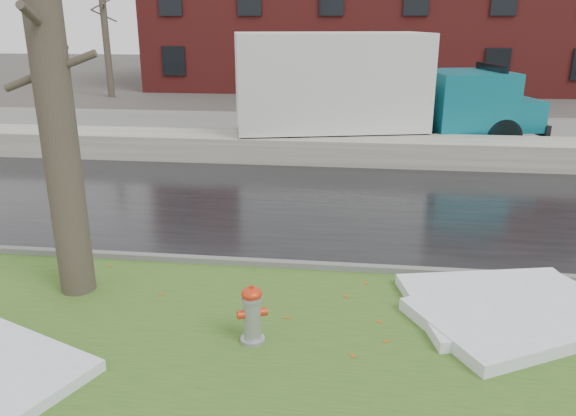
# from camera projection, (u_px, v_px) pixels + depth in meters

# --- Properties ---
(ground) EXTENTS (120.00, 120.00, 0.00)m
(ground) POSITION_uv_depth(u_px,v_px,m) (259.00, 295.00, 8.59)
(ground) COLOR #47423D
(ground) RESTS_ON ground
(verge) EXTENTS (60.00, 4.50, 0.04)m
(verge) POSITION_uv_depth(u_px,v_px,m) (243.00, 338.00, 7.40)
(verge) COLOR #2F521B
(verge) RESTS_ON ground
(road) EXTENTS (60.00, 7.00, 0.03)m
(road) POSITION_uv_depth(u_px,v_px,m) (293.00, 204.00, 12.81)
(road) COLOR black
(road) RESTS_ON ground
(parking_lot) EXTENTS (60.00, 9.00, 0.03)m
(parking_lot) POSITION_uv_depth(u_px,v_px,m) (319.00, 133.00, 20.81)
(parking_lot) COLOR slate
(parking_lot) RESTS_ON ground
(curb) EXTENTS (60.00, 0.15, 0.14)m
(curb) POSITION_uv_depth(u_px,v_px,m) (269.00, 264.00, 9.50)
(curb) COLOR slate
(curb) RESTS_ON ground
(snowbank) EXTENTS (60.00, 1.60, 0.75)m
(snowbank) POSITION_uv_depth(u_px,v_px,m) (309.00, 148.00, 16.65)
(snowbank) COLOR #B2AFA3
(snowbank) RESTS_ON ground
(brick_building) EXTENTS (26.00, 12.00, 10.00)m
(brick_building) POSITION_uv_depth(u_px,v_px,m) (372.00, 3.00, 34.98)
(brick_building) COLOR maroon
(brick_building) RESTS_ON ground
(bg_tree_left) EXTENTS (1.40, 1.62, 6.50)m
(bg_tree_left) POSITION_uv_depth(u_px,v_px,m) (105.00, 33.00, 29.61)
(bg_tree_left) COLOR brown
(bg_tree_left) RESTS_ON ground
(bg_tree_center) EXTENTS (1.40, 1.62, 6.50)m
(bg_tree_center) POSITION_uv_depth(u_px,v_px,m) (233.00, 32.00, 32.68)
(bg_tree_center) COLOR brown
(bg_tree_center) RESTS_ON ground
(fire_hydrant) EXTENTS (0.40, 0.38, 0.80)m
(fire_hydrant) POSITION_uv_depth(u_px,v_px,m) (252.00, 312.00, 7.14)
(fire_hydrant) COLOR #9D9FA5
(fire_hydrant) RESTS_ON verge
(tree) EXTENTS (1.33, 1.58, 6.42)m
(tree) POSITION_uv_depth(u_px,v_px,m) (51.00, 76.00, 7.67)
(tree) COLOR brown
(tree) RESTS_ON verge
(box_truck) EXTENTS (11.05, 4.59, 3.65)m
(box_truck) POSITION_uv_depth(u_px,v_px,m) (367.00, 90.00, 17.33)
(box_truck) COLOR black
(box_truck) RESTS_ON ground
(worker) EXTENTS (0.62, 0.44, 1.60)m
(worker) POSITION_uv_depth(u_px,v_px,m) (275.00, 107.00, 16.65)
(worker) COLOR black
(worker) RESTS_ON snowbank
(snow_patch_near) EXTENTS (2.97, 2.52, 0.16)m
(snow_patch_near) POSITION_uv_depth(u_px,v_px,m) (503.00, 305.00, 8.04)
(snow_patch_near) COLOR silver
(snow_patch_near) RESTS_ON verge
(snow_patch_side) EXTENTS (3.32, 2.93, 0.18)m
(snow_patch_side) POSITION_uv_depth(u_px,v_px,m) (521.00, 315.00, 7.75)
(snow_patch_side) COLOR silver
(snow_patch_side) RESTS_ON verge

